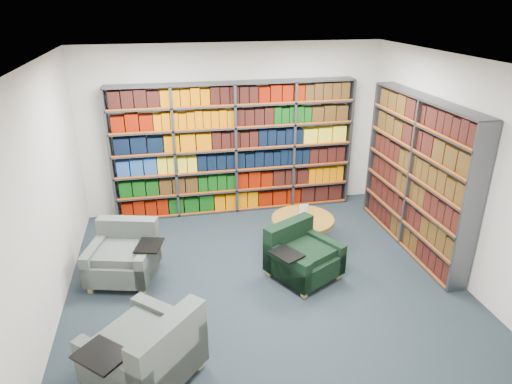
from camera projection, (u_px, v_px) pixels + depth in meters
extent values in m
cube|color=black|center=(265.00, 284.00, 5.95)|extent=(5.00, 5.00, 0.01)
cube|color=white|center=(267.00, 62.00, 4.85)|extent=(5.00, 5.00, 0.01)
cube|color=silver|center=(233.00, 129.00, 7.66)|extent=(5.00, 0.01, 2.80)
cube|color=silver|center=(347.00, 319.00, 3.15)|extent=(5.00, 0.01, 2.80)
cube|color=silver|center=(41.00, 202.00, 4.93)|extent=(0.01, 5.00, 2.80)
cube|color=silver|center=(456.00, 169.00, 5.87)|extent=(0.01, 5.00, 2.80)
cube|color=#47494F|center=(235.00, 149.00, 7.63)|extent=(4.00, 0.28, 2.20)
cube|color=silver|center=(234.00, 147.00, 7.74)|extent=(4.00, 0.02, 2.20)
cube|color=#D84C0A|center=(236.00, 152.00, 7.51)|extent=(4.00, 0.01, 2.20)
cube|color=#6E0F00|center=(236.00, 199.00, 7.99)|extent=(3.88, 0.21, 0.29)
cube|color=#08390A|center=(236.00, 180.00, 7.84)|extent=(3.88, 0.21, 0.29)
cube|color=navy|center=(235.00, 160.00, 7.70)|extent=(3.88, 0.21, 0.29)
cube|color=black|center=(235.00, 139.00, 7.56)|extent=(3.88, 0.21, 0.29)
cube|color=#6E0F00|center=(234.00, 117.00, 7.41)|extent=(3.88, 0.21, 0.29)
cube|color=black|center=(234.00, 95.00, 7.27)|extent=(3.88, 0.21, 0.29)
cube|color=#47494F|center=(417.00, 176.00, 6.50)|extent=(0.28, 2.50, 2.20)
cube|color=silver|center=(425.00, 175.00, 6.52)|extent=(0.02, 2.50, 2.20)
cube|color=#D84C0A|center=(408.00, 176.00, 6.47)|extent=(0.02, 2.50, 2.20)
cube|color=black|center=(408.00, 233.00, 6.86)|extent=(0.21, 2.38, 0.29)
cube|color=black|center=(411.00, 211.00, 6.72)|extent=(0.21, 2.38, 0.29)
cube|color=black|center=(415.00, 188.00, 6.57)|extent=(0.21, 2.38, 0.29)
cube|color=black|center=(418.00, 164.00, 6.43)|extent=(0.21, 2.38, 0.29)
cube|color=#38230C|center=(422.00, 139.00, 6.28)|extent=(0.21, 2.38, 0.29)
cube|color=#38230C|center=(426.00, 113.00, 6.14)|extent=(0.21, 2.38, 0.29)
cube|color=#0D2E3F|center=(123.00, 263.00, 5.98)|extent=(0.99, 0.99, 0.29)
cube|color=#0D2E3F|center=(129.00, 239.00, 6.19)|extent=(0.82, 0.38, 0.64)
cube|color=#0D2E3F|center=(97.00, 258.00, 5.97)|extent=(0.33, 0.81, 0.43)
cube|color=#0D2E3F|center=(148.00, 259.00, 5.93)|extent=(0.33, 0.81, 0.43)
cube|color=black|center=(149.00, 245.00, 5.80)|extent=(0.40, 0.46, 0.02)
cube|color=#A08D4D|center=(91.00, 289.00, 5.76)|extent=(0.08, 0.08, 0.09)
cube|color=#A08D4D|center=(142.00, 291.00, 5.73)|extent=(0.08, 0.08, 0.09)
cube|color=#A08D4D|center=(109.00, 261.00, 6.37)|extent=(0.08, 0.08, 0.09)
cube|color=#A08D4D|center=(156.00, 263.00, 6.34)|extent=(0.08, 0.08, 0.09)
cube|color=black|center=(304.00, 262.00, 6.01)|extent=(1.05, 1.05, 0.28)
cube|color=black|center=(288.00, 242.00, 6.15)|extent=(0.76, 0.52, 0.62)
cube|color=black|center=(286.00, 267.00, 5.79)|extent=(0.48, 0.74, 0.41)
cube|color=black|center=(321.00, 250.00, 6.18)|extent=(0.48, 0.74, 0.41)
cube|color=black|center=(287.00, 254.00, 5.64)|extent=(0.44, 0.47, 0.02)
cube|color=#A08D4D|center=(304.00, 294.00, 5.67)|extent=(0.08, 0.08, 0.09)
cube|color=#A08D4D|center=(337.00, 275.00, 6.05)|extent=(0.08, 0.08, 0.09)
cube|color=#A08D4D|center=(270.00, 272.00, 6.11)|extent=(0.08, 0.08, 0.09)
cube|color=#A08D4D|center=(303.00, 256.00, 6.49)|extent=(0.08, 0.08, 0.09)
cube|color=#0D2E3F|center=(144.00, 357.00, 4.39)|extent=(1.25, 1.25, 0.32)
cube|color=#0D2E3F|center=(170.00, 354.00, 4.15)|extent=(0.75, 0.78, 0.71)
cube|color=#0D2E3F|center=(169.00, 328.00, 4.65)|extent=(0.74, 0.70, 0.47)
cube|color=#0D2E3F|center=(113.00, 376.00, 4.06)|extent=(0.74, 0.70, 0.47)
cube|color=black|center=(101.00, 355.00, 3.95)|extent=(0.55, 0.54, 0.02)
cube|color=#A08D4D|center=(145.00, 338.00, 4.93)|extent=(0.10, 0.10, 0.10)
cube|color=#A08D4D|center=(91.00, 383.00, 4.35)|extent=(0.10, 0.10, 0.10)
cube|color=#A08D4D|center=(198.00, 364.00, 4.58)|extent=(0.10, 0.10, 0.10)
cylinder|color=#9D6B2A|center=(303.00, 220.00, 6.75)|extent=(0.92, 0.92, 0.05)
cylinder|color=#9D6B2A|center=(302.00, 232.00, 6.83)|extent=(0.12, 0.12, 0.37)
cube|color=#9D6B2A|center=(302.00, 241.00, 6.89)|extent=(0.67, 0.08, 0.06)
cube|color=#9D6B2A|center=(302.00, 241.00, 6.89)|extent=(0.08, 0.67, 0.06)
cube|color=black|center=(303.00, 218.00, 6.74)|extent=(0.10, 0.05, 0.01)
cube|color=white|center=(303.00, 211.00, 6.69)|extent=(0.14, 0.01, 0.21)
cube|color=#145926|center=(303.00, 211.00, 6.70)|extent=(0.16, 0.00, 0.22)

